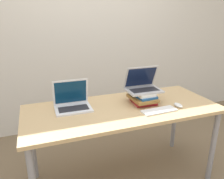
{
  "coord_description": "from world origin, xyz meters",
  "views": [
    {
      "loc": [
        -0.71,
        -1.3,
        1.55
      ],
      "look_at": [
        -0.1,
        0.37,
        0.95
      ],
      "focal_mm": 35.0,
      "sensor_mm": 36.0,
      "label": 1
    }
  ],
  "objects_px": {
    "book_stack": "(143,97)",
    "laptop_on_books": "(143,86)",
    "laptop_left": "(72,103)",
    "wireless_keyboard": "(159,110)",
    "mouse": "(178,105)"
  },
  "relations": [
    {
      "from": "laptop_left",
      "to": "wireless_keyboard",
      "type": "bearing_deg",
      "value": -24.94
    },
    {
      "from": "laptop_left",
      "to": "laptop_on_books",
      "type": "bearing_deg",
      "value": -5.29
    },
    {
      "from": "book_stack",
      "to": "laptop_on_books",
      "type": "height_order",
      "value": "laptop_on_books"
    },
    {
      "from": "laptop_on_books",
      "to": "laptop_left",
      "type": "bearing_deg",
      "value": 174.71
    },
    {
      "from": "laptop_left",
      "to": "wireless_keyboard",
      "type": "distance_m",
      "value": 0.76
    },
    {
      "from": "laptop_left",
      "to": "wireless_keyboard",
      "type": "relative_size",
      "value": 0.99
    },
    {
      "from": "laptop_left",
      "to": "wireless_keyboard",
      "type": "height_order",
      "value": "laptop_left"
    },
    {
      "from": "laptop_left",
      "to": "laptop_on_books",
      "type": "xyz_separation_m",
      "value": [
        0.66,
        -0.06,
        0.11
      ]
    },
    {
      "from": "wireless_keyboard",
      "to": "mouse",
      "type": "distance_m",
      "value": 0.22
    },
    {
      "from": "laptop_left",
      "to": "book_stack",
      "type": "xyz_separation_m",
      "value": [
        0.65,
        -0.09,
        0.0
      ]
    },
    {
      "from": "laptop_left",
      "to": "book_stack",
      "type": "distance_m",
      "value": 0.66
    },
    {
      "from": "book_stack",
      "to": "laptop_on_books",
      "type": "distance_m",
      "value": 0.11
    },
    {
      "from": "laptop_left",
      "to": "laptop_on_books",
      "type": "relative_size",
      "value": 0.98
    },
    {
      "from": "book_stack",
      "to": "wireless_keyboard",
      "type": "bearing_deg",
      "value": -80.05
    },
    {
      "from": "book_stack",
      "to": "laptop_on_books",
      "type": "relative_size",
      "value": 0.86
    }
  ]
}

